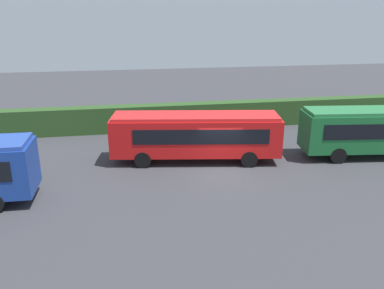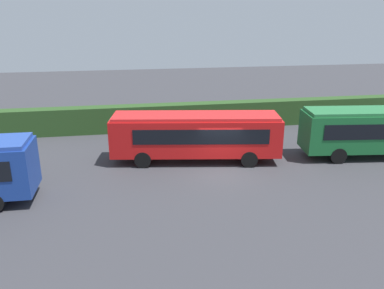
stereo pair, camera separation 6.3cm
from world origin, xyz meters
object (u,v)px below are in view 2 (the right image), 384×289
Objects in this scene: bus_green at (382,130)px; person_center at (317,128)px; bus_red at (196,134)px; person_left at (146,135)px; person_right at (336,127)px.

bus_green is 5.63× the size of person_center.
person_left is (-2.91, 2.80, -0.77)m from bus_red.
person_right is (10.61, 2.22, -0.74)m from bus_red.
person_right is at bearing 66.58° from person_left.
person_right is (1.37, -0.23, 0.04)m from person_center.
person_left is at bearing 171.44° from bus_green.
person_left reaches higher than person_center.
bus_red is at bearing 81.29° from person_right.
bus_red is at bearing -140.74° from person_center.
bus_red reaches higher than person_right.
person_left is 0.98× the size of person_right.
bus_red reaches higher than person_left.
person_center is (-2.55, 3.62, -0.84)m from bus_green.
person_left is 12.15m from person_center.
person_right reaches higher than person_center.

